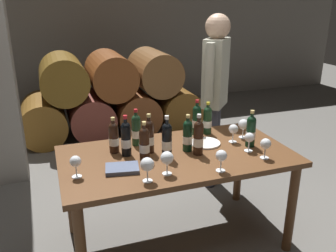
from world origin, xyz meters
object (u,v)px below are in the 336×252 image
wine_bottle_6 (198,137)px  wine_glass_3 (167,158)px  wine_glass_0 (233,130)px  wine_bottle_7 (149,136)px  dining_table (177,165)px  wine_bottle_1 (114,137)px  tasting_notebook (122,168)px  wine_bottle_5 (167,140)px  sommelier_presenting (215,87)px  serving_plate (205,143)px  wine_bottle_2 (126,138)px  wine_glass_6 (243,125)px  wine_glass_1 (266,144)px  wine_bottle_3 (144,143)px  wine_bottle_8 (136,130)px  wine_bottle_0 (188,135)px  wine_bottle_9 (251,131)px  wine_glass_5 (147,165)px  wine_glass_7 (221,156)px  wine_glass_2 (76,162)px  wine_bottle_4 (207,120)px  wine_glass_4 (249,138)px

wine_bottle_6 → wine_glass_3: (-0.32, -0.22, -0.02)m
wine_glass_0 → wine_bottle_7: bearing=177.4°
dining_table → wine_bottle_7: size_ratio=5.67×
wine_bottle_1 → tasting_notebook: 0.33m
dining_table → wine_bottle_7: wine_bottle_7 is taller
wine_bottle_7 → wine_bottle_1: bearing=160.3°
wine_bottle_7 → wine_bottle_5: bearing=-55.7°
sommelier_presenting → wine_bottle_7: bearing=-142.6°
serving_plate → wine_bottle_2: bearing=-179.6°
wine_glass_6 → sommelier_presenting: (0.05, 0.63, 0.17)m
wine_bottle_7 → tasting_notebook: wine_bottle_7 is taller
wine_glass_1 → dining_table: bearing=153.8°
wine_bottle_3 → wine_bottle_6: size_ratio=0.92×
wine_bottle_8 → wine_glass_0: size_ratio=1.95×
dining_table → wine_bottle_3: wine_bottle_3 is taller
wine_bottle_1 → wine_bottle_5: size_ratio=0.86×
wine_bottle_0 → serving_plate: bearing=22.0°
wine_bottle_3 → wine_bottle_9: (0.84, -0.03, 0.00)m
dining_table → wine_glass_5: (-0.32, -0.33, 0.20)m
wine_bottle_5 → serving_plate: bearing=21.0°
wine_bottle_1 → wine_glass_1: 1.10m
wine_glass_7 → wine_bottle_8: bearing=123.5°
wine_bottle_6 → wine_glass_0: wine_bottle_6 is taller
wine_bottle_1 → wine_glass_6: size_ratio=1.72×
tasting_notebook → serving_plate: bearing=28.3°
wine_glass_2 → wine_glass_5: (0.41, -0.21, 0.01)m
wine_bottle_2 → sommelier_presenting: sommelier_presenting is taller
wine_bottle_8 → wine_bottle_0: bearing=-35.4°
wine_glass_2 → dining_table: bearing=9.7°
wine_glass_3 → wine_glass_5: bearing=-161.0°
wine_glass_6 → wine_bottle_4: bearing=141.9°
wine_bottle_2 → wine_bottle_7: size_ratio=1.02×
dining_table → tasting_notebook: tasting_notebook is taller
wine_glass_1 → wine_glass_7: same height
wine_bottle_1 → wine_bottle_5: 0.40m
wine_bottle_3 → serving_plate: (0.53, 0.12, -0.12)m
wine_glass_5 → wine_bottle_3: bearing=77.4°
wine_bottle_0 → wine_glass_6: (0.53, 0.09, -0.01)m
wine_glass_1 → wine_bottle_6: bearing=152.4°
tasting_notebook → wine_glass_0: bearing=22.0°
wine_bottle_0 → sommelier_presenting: size_ratio=0.17×
wine_bottle_7 → wine_glass_2: size_ratio=2.03×
wine_bottle_2 → wine_bottle_9: 0.95m
wine_glass_1 → wine_glass_3: 0.74m
wine_glass_0 → wine_glass_4: wine_glass_0 is taller
wine_bottle_9 → tasting_notebook: 1.04m
wine_bottle_3 → wine_bottle_4: (0.64, 0.33, -0.00)m
wine_bottle_3 → wine_glass_7: wine_bottle_3 is taller
wine_bottle_2 → wine_bottle_3: wine_bottle_2 is taller
wine_bottle_5 → wine_glass_5: 0.37m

